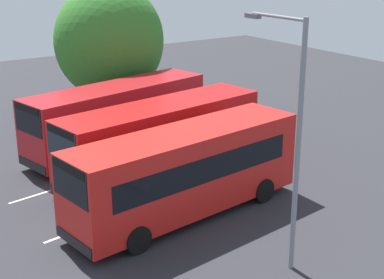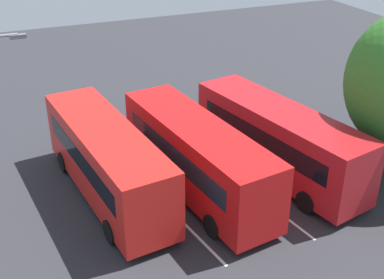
{
  "view_description": "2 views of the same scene",
  "coord_description": "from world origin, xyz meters",
  "views": [
    {
      "loc": [
        11.43,
        20.28,
        9.73
      ],
      "look_at": [
        -1.43,
        1.4,
        1.99
      ],
      "focal_mm": 54.02,
      "sensor_mm": 36.0,
      "label": 1
    },
    {
      "loc": [
        -18.12,
        7.59,
        12.47
      ],
      "look_at": [
        0.5,
        -0.24,
        1.96
      ],
      "focal_mm": 46.78,
      "sensor_mm": 36.0,
      "label": 2
    }
  ],
  "objects": [
    {
      "name": "bus_center_left",
      "position": [
        -0.72,
        0.06,
        1.82
      ],
      "size": [
        9.85,
        3.67,
        3.31
      ],
      "rotation": [
        0.0,
        0.0,
        0.14
      ],
      "color": "red",
      "rests_on": "ground"
    },
    {
      "name": "bus_center_right",
      "position": [
        0.48,
        3.75,
        1.82
      ],
      "size": [
        9.83,
        3.51,
        3.31
      ],
      "rotation": [
        0.0,
        0.0,
        0.12
      ],
      "color": "red",
      "rests_on": "ground"
    },
    {
      "name": "lane_stripe_outer_left",
      "position": [
        0.0,
        -1.92,
        0.0
      ],
      "size": [
        11.47,
        1.96,
        0.01
      ],
      "primitive_type": "cube",
      "rotation": [
        0.0,
        0.0,
        0.16
      ],
      "color": "silver",
      "rests_on": "ground"
    },
    {
      "name": "lane_stripe_inner_left",
      "position": [
        0.0,
        1.92,
        0.0
      ],
      "size": [
        11.47,
        1.96,
        0.01
      ],
      "primitive_type": "cube",
      "rotation": [
        0.0,
        0.0,
        0.16
      ],
      "color": "silver",
      "rests_on": "ground"
    },
    {
      "name": "ground_plane",
      "position": [
        0.0,
        0.0,
        0.0
      ],
      "size": [
        61.11,
        61.11,
        0.0
      ],
      "primitive_type": "plane",
      "color": "#2B2B30"
    },
    {
      "name": "depot_tree",
      "position": [
        -3.04,
        -9.22,
        4.57
      ],
      "size": [
        6.27,
        5.64,
        7.87
      ],
      "color": "#4C3823",
      "rests_on": "ground"
    },
    {
      "name": "street_lamp",
      "position": [
        -0.2,
        8.52,
        4.52
      ],
      "size": [
        0.24,
        2.56,
        7.85
      ],
      "rotation": [
        0.0,
        0.0,
        -1.55
      ],
      "color": "gray",
      "rests_on": "ground"
    },
    {
      "name": "bus_far_left",
      "position": [
        -0.72,
        -4.05,
        1.82
      ],
      "size": [
        9.89,
        4.21,
        3.31
      ],
      "rotation": [
        0.0,
        0.0,
        0.2
      ],
      "color": "#AD191E",
      "rests_on": "ground"
    }
  ]
}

